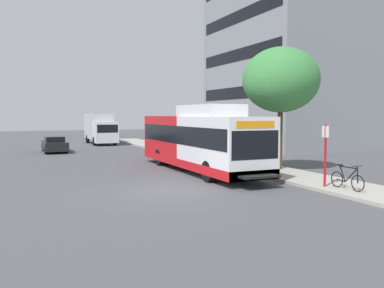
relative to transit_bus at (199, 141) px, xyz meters
name	(u,v)px	position (x,y,z in m)	size (l,w,h in m)	color
ground_plane	(121,168)	(-3.62, 3.19, -1.70)	(120.00, 120.00, 0.00)	#4C4C51
sidewalk_curb	(240,164)	(3.38, 1.19, -1.63)	(3.00, 56.00, 0.14)	#A8A399
transit_bus	(199,141)	(0.00, 0.00, 0.00)	(2.58, 12.25, 3.65)	white
bus_stop_sign_pole	(325,151)	(2.43, -7.25, -0.05)	(0.10, 0.36, 2.60)	red
bicycle_parked	(347,179)	(2.80, -8.12, -1.14)	(0.52, 1.76, 1.02)	black
street_tree_near_stop	(281,80)	(4.06, -1.92, 3.32)	(4.18, 4.18, 6.68)	#4C3823
parked_car_far_lane	(55,144)	(-6.21, 15.28, -1.04)	(1.80, 4.50, 1.33)	black
box_truck_background	(100,128)	(-0.77, 23.28, 0.04)	(2.32, 7.01, 3.25)	silver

